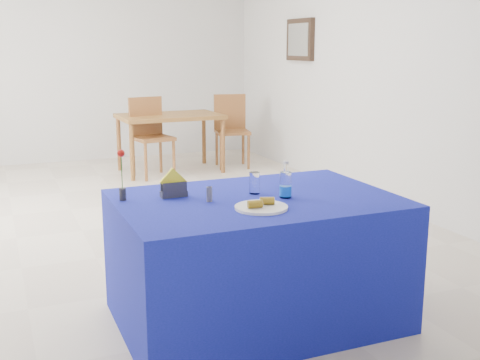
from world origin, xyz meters
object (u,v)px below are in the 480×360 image
Objects in this scene: plate at (261,207)px; water_bottle at (285,186)px; oak_table at (170,120)px; chair_bg_right at (231,125)px; blue_table at (256,259)px; chair_bg_left at (150,131)px.

plate is 0.29m from water_bottle.
chair_bg_right is at bearing 3.63° from oak_table.
blue_table is 7.44× the size of water_bottle.
blue_table is 4.80m from chair_bg_right.
blue_table is 4.52m from oak_table.
chair_bg_left reaches higher than water_bottle.
water_bottle is at bearing -97.59° from oak_table.
chair_bg_left is (0.45, 4.30, 0.19)m from blue_table.
water_bottle is 0.22× the size of chair_bg_left.
plate is 0.46m from blue_table.
chair_bg_right is (1.48, 4.57, -0.27)m from water_bottle.
plate is 0.18× the size of blue_table.
chair_bg_right is (1.19, 0.20, -0.01)m from chair_bg_left.
blue_table is 0.48m from water_bottle.
plate is 4.76m from oak_table.
water_bottle is 4.39m from chair_bg_left.
chair_bg_right is at bearing -0.54° from chair_bg_left.
blue_table is at bearing -98.37° from chair_bg_right.
oak_table is 0.89m from chair_bg_right.
plate is 0.30× the size of chair_bg_right.
plate is 1.35× the size of water_bottle.
oak_table is at bearing 82.41° from water_bottle.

